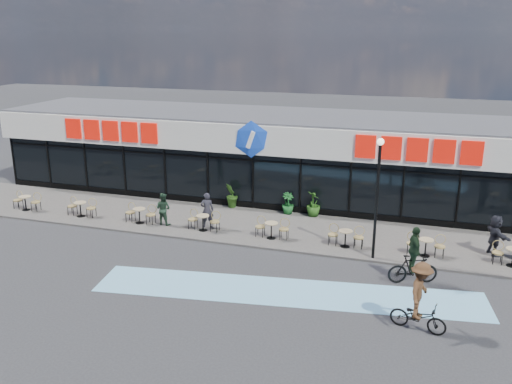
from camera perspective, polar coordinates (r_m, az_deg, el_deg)
ground at (r=22.33m, az=-5.83°, el=-7.33°), size 120.00×120.00×0.00m
sidewalk at (r=26.19m, az=-1.97°, el=-3.42°), size 44.00×5.00×0.10m
bike_lane at (r=19.87m, az=3.29°, el=-10.45°), size 14.17×4.13×0.01m
building at (r=30.51m, az=1.36°, el=4.00°), size 30.60×6.57×4.75m
lamp_post at (r=21.87m, az=12.66°, el=0.38°), size 0.28×0.28×4.98m
bistro_set_0 at (r=30.41m, az=-23.01°, el=-0.89°), size 1.54×0.62×0.90m
bistro_set_1 at (r=28.42m, az=-17.90°, el=-1.52°), size 1.54×0.62×0.90m
bistro_set_2 at (r=26.70m, az=-12.08°, el=-2.24°), size 1.54×0.62×0.90m
bistro_set_3 at (r=25.30m, az=-5.53°, el=-3.01°), size 1.54×0.62×0.90m
bistro_set_4 at (r=24.27m, az=1.69°, el=-3.81°), size 1.54×0.62×0.90m
bistro_set_5 at (r=23.65m, az=9.42°, el=-4.60°), size 1.54×0.62×0.90m
bistro_set_6 at (r=23.49m, az=17.44°, el=-5.33°), size 1.54×0.62×0.90m
potted_plant_left at (r=28.27m, az=-2.56°, el=-0.35°), size 0.76×0.86×1.33m
potted_plant_mid at (r=27.42m, az=3.37°, el=-1.18°), size 0.86×0.86×1.08m
potted_plant_right at (r=27.16m, az=6.05°, el=-1.23°), size 1.00×1.00×1.27m
patron_left at (r=25.52m, az=-5.18°, el=-1.89°), size 0.72×0.59×1.69m
patron_right at (r=26.16m, az=-9.74°, el=-1.75°), size 0.83×0.68×1.56m
pedestrian_b at (r=24.40m, az=23.86°, el=-4.17°), size 1.10×1.67×1.73m
cyclist_a at (r=17.84m, az=16.84°, el=-10.94°), size 1.86×1.31×2.30m
cyclist_b at (r=20.96m, az=16.25°, el=-6.99°), size 1.93×1.12×2.21m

